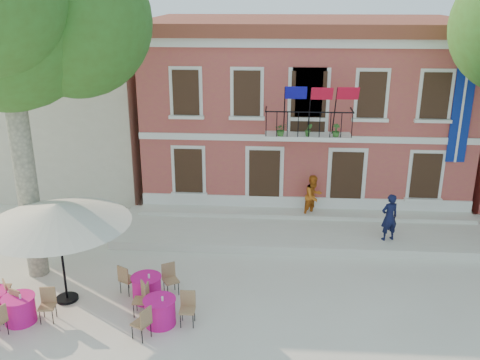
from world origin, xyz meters
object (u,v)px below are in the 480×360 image
at_px(pedestrian_orange, 313,196).
at_px(cafe_table_1, 160,310).
at_px(cafe_table_3, 147,287).
at_px(patio_umbrella, 57,214).
at_px(plane_tree_west, 2,14).
at_px(cafe_table_0, 19,308).
at_px(pedestrian_navy, 389,217).

xyz_separation_m(pedestrian_orange, cafe_table_1, (-4.54, -7.00, -0.72)).
bearing_deg(cafe_table_3, cafe_table_1, -61.26).
bearing_deg(patio_umbrella, plane_tree_west, 135.10).
bearing_deg(cafe_table_1, plane_tree_west, 150.87).
height_order(plane_tree_west, cafe_table_0, plane_tree_west).
xyz_separation_m(plane_tree_west, cafe_table_0, (0.65, -2.67, -7.59)).
bearing_deg(patio_umbrella, pedestrian_orange, 38.41).
relative_size(pedestrian_navy, cafe_table_0, 0.92).
bearing_deg(cafe_table_3, pedestrian_orange, 48.46).
xyz_separation_m(patio_umbrella, pedestrian_orange, (7.55, 5.99, -1.59)).
height_order(patio_umbrella, cafe_table_1, patio_umbrella).
relative_size(patio_umbrella, cafe_table_0, 2.20).
relative_size(pedestrian_orange, cafe_table_3, 0.90).
bearing_deg(patio_umbrella, pedestrian_navy, 22.23).
xyz_separation_m(pedestrian_orange, cafe_table_3, (-5.18, -5.84, -0.72)).
relative_size(plane_tree_west, cafe_table_3, 5.80).
height_order(cafe_table_0, cafe_table_1, same).
height_order(plane_tree_west, patio_umbrella, plane_tree_west).
height_order(patio_umbrella, pedestrian_navy, patio_umbrella).
distance_m(patio_umbrella, pedestrian_navy, 11.00).
height_order(pedestrian_orange, cafe_table_3, pedestrian_orange).
distance_m(plane_tree_west, cafe_table_3, 8.63).
relative_size(pedestrian_navy, cafe_table_3, 0.92).
distance_m(pedestrian_orange, cafe_table_3, 7.84).
height_order(cafe_table_0, cafe_table_3, same).
bearing_deg(pedestrian_orange, pedestrian_navy, -77.04).
relative_size(plane_tree_west, pedestrian_navy, 6.34).
bearing_deg(cafe_table_0, plane_tree_west, 103.68).
bearing_deg(cafe_table_1, pedestrian_orange, 57.04).
bearing_deg(pedestrian_orange, cafe_table_0, 179.92).
height_order(cafe_table_1, cafe_table_3, same).
bearing_deg(pedestrian_navy, cafe_table_3, 7.53).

